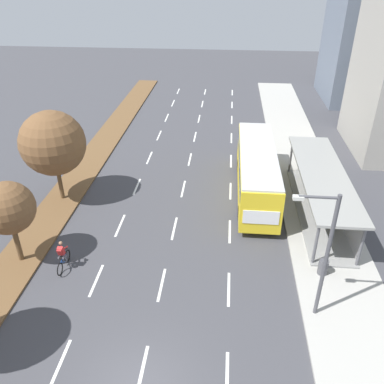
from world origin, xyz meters
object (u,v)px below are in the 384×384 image
at_px(median_tree_second, 8,208).
at_px(trash_bin, 323,267).
at_px(median_tree_third, 53,143).
at_px(bus_shelter, 325,189).
at_px(cyclist, 62,256).
at_px(streetlight, 324,250).
at_px(bus, 257,168).

relative_size(median_tree_second, trash_bin, 5.66).
relative_size(median_tree_third, trash_bin, 7.44).
bearing_deg(bus_shelter, cyclist, -155.22).
bearing_deg(trash_bin, streetlight, -110.03).
relative_size(bus, median_tree_second, 2.34).
relative_size(bus_shelter, median_tree_third, 1.89).
bearing_deg(median_tree_third, bus, 8.52).
bearing_deg(median_tree_second, median_tree_third, 91.53).
xyz_separation_m(cyclist, streetlight, (12.95, -2.16, 3.10)).
bearing_deg(median_tree_second, cyclist, -8.00).
bearing_deg(trash_bin, median_tree_second, -178.95).
bearing_deg(cyclist, median_tree_third, 111.53).
distance_m(bus_shelter, trash_bin, 6.51).
bearing_deg(trash_bin, bus, 110.72).
xyz_separation_m(median_tree_third, trash_bin, (16.79, -6.42, -3.71)).
height_order(bus, trash_bin, bus).
bearing_deg(bus, trash_bin, -69.28).
distance_m(bus, median_tree_second, 16.08).
bearing_deg(streetlight, median_tree_third, 149.58).
height_order(streetlight, trash_bin, streetlight).
distance_m(median_tree_second, trash_bin, 16.86).
xyz_separation_m(median_tree_second, streetlight, (15.57, -2.52, 0.39)).
height_order(median_tree_second, trash_bin, median_tree_second).
height_order(bus_shelter, bus, bus).
bearing_deg(cyclist, streetlight, -9.45).
bearing_deg(median_tree_third, bus_shelter, -0.44).
relative_size(cyclist, trash_bin, 2.14).
distance_m(bus, trash_bin, 9.17).
height_order(bus_shelter, median_tree_second, median_tree_second).
bearing_deg(streetlight, bus_shelter, 76.96).
height_order(cyclist, median_tree_third, median_tree_third).
xyz_separation_m(bus, cyclist, (-10.79, -9.13, -1.28)).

